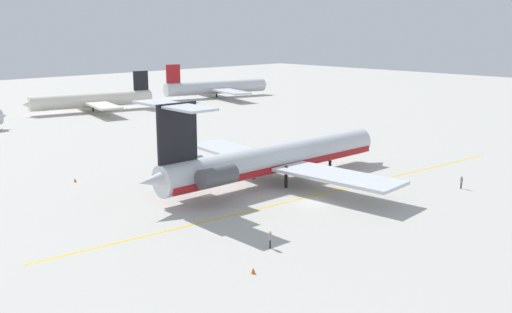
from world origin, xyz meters
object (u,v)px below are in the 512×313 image
Objects in this scene: safety_cone_wingtip at (75,180)px; safety_cone_nose at (253,271)px; airliner_far_right at (219,87)px; ground_crew_near_nose at (461,181)px; ground_crew_near_tail at (270,237)px; safety_cone_tail at (306,144)px; main_jetliner at (270,159)px; airliner_mid_right at (89,100)px.

safety_cone_nose is at bearing -94.25° from safety_cone_wingtip.
airliner_far_right is 20.82× the size of ground_crew_near_nose.
ground_crew_near_nose is 2.99× the size of safety_cone_wingtip.
ground_crew_near_tail reaches higher than safety_cone_tail.
ground_crew_near_nose is (16.39, -19.36, -2.32)m from main_jetliner.
safety_cone_nose is at bearing -136.34° from main_jetliner.
main_jetliner is 26.99m from safety_cone_wingtip.
airliner_far_right is at bearing -106.99° from ground_crew_near_nose.
airliner_mid_right is 58.35× the size of safety_cone_nose.
main_jetliner is at bearing 42.45° from safety_cone_nose.
main_jetliner is at bearing -70.98° from ground_crew_near_tail.
ground_crew_near_tail is (-16.72, -16.89, -2.26)m from main_jetliner.
ground_crew_near_tail is 3.15× the size of safety_cone_nose.
ground_crew_near_tail is (-31.88, -96.58, -1.74)m from airliner_mid_right.
main_jetliner is at bearing -112.71° from airliner_far_right.
airliner_mid_right is 106.48m from safety_cone_nose.
safety_cone_tail is (44.58, 33.54, 0.00)m from safety_cone_nose.
main_jetliner is 81.12m from airliner_mid_right.
airliner_mid_right is at bearing 69.59° from safety_cone_nose.
airliner_far_right is (43.56, 1.21, 0.19)m from airliner_mid_right.
safety_cone_tail is (22.63, 13.46, -3.09)m from main_jetliner.
airliner_far_right is at bearing 55.23° from main_jetliner.
ground_crew_near_tail is 3.15× the size of safety_cone_wingtip.
ground_crew_near_nose is at bearing -48.54° from main_jetliner.
safety_cone_wingtip is 42.04m from safety_cone_tail.
main_jetliner is 23.88m from ground_crew_near_tail.
safety_cone_nose is (-38.34, -0.72, -0.77)m from ground_crew_near_nose.
ground_crew_near_tail reaches higher than safety_cone_nose.
main_jetliner is 25.47m from ground_crew_near_nose.
airliner_mid_right is 69.85m from safety_cone_wingtip.
airliner_far_right is at bearing 61.84° from safety_cone_tail.
airliner_far_right is at bearing 51.38° from safety_cone_nose.
safety_cone_wingtip and safety_cone_tail have the same top height.
airliner_far_right reaches higher than safety_cone_wingtip.
ground_crew_near_tail is at bearing 1.65° from ground_crew_near_nose.
main_jetliner is at bearing -44.68° from safety_cone_wingtip.
airliner_far_right reaches higher than ground_crew_near_nose.
ground_crew_near_nose is (-42.33, -100.25, -1.99)m from airliner_far_right.
safety_cone_tail is at bearing -78.63° from ground_crew_near_tail.
ground_crew_near_tail is at bearing 31.35° from safety_cone_nose.
main_jetliner reaches higher than airliner_far_right.
safety_cone_nose is at bearing -115.35° from airliner_far_right.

